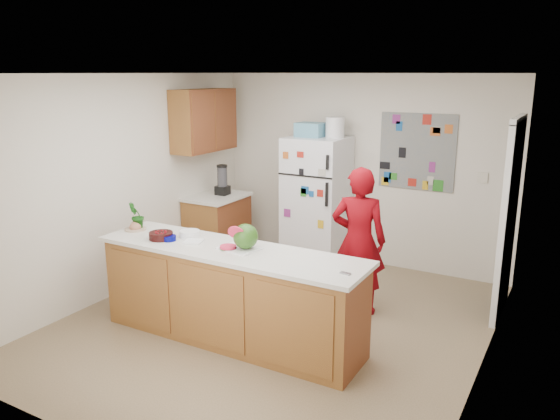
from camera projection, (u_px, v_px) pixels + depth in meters
The scene contains 26 objects.
floor at pixel (275, 324), 5.63m from camera, with size 4.00×4.50×0.02m, color brown.
wall_back at pixel (360, 170), 7.22m from camera, with size 4.00×0.02×2.50m, color beige.
wall_left at pixel (124, 185), 6.28m from camera, with size 0.02×4.50×2.50m, color beige.
wall_right at pixel (492, 235), 4.36m from camera, with size 0.02×4.50×2.50m, color beige.
ceiling at pixel (274, 72), 5.01m from camera, with size 4.00×4.50×0.02m, color white.
doorway at pixel (510, 220), 5.65m from camera, with size 0.03×0.85×2.04m, color black.
peninsula_base at pixel (231, 296), 5.19m from camera, with size 2.60×0.62×0.88m, color brown.
peninsula_top at pixel (229, 250), 5.08m from camera, with size 2.68×0.70×0.04m, color silver.
side_counter_base at pixel (217, 229), 7.46m from camera, with size 0.60×0.80×0.86m, color brown.
side_counter_top at pixel (217, 197), 7.35m from camera, with size 0.64×0.84×0.04m, color silver.
upper_cabinets at pixel (204, 120), 7.12m from camera, with size 0.35×1.00×0.80m, color brown.
refrigerator at pixel (316, 201), 7.21m from camera, with size 0.75×0.70×1.70m, color silver.
fridge_top_bin at pixel (311, 130), 7.03m from camera, with size 0.35×0.28×0.18m, color #5999B2.
photo_collage at pixel (417, 152), 6.77m from camera, with size 0.95×0.01×0.95m, color slate.
person at pixel (359, 241), 5.73m from camera, with size 0.58×0.38×1.58m, color maroon.
blender_appliance at pixel (222, 181), 7.34m from camera, with size 0.13×0.13×0.38m, color black.
cutting_board at pixel (239, 249), 5.04m from camera, with size 0.36×0.27×0.01m, color silver.
watermelon at pixel (246, 236), 5.00m from camera, with size 0.23×0.23×0.23m, color #275117.
watermelon_slice at pixel (228, 247), 5.04m from camera, with size 0.15×0.15×0.02m, color red.
cherry_bowl at pixel (161, 236), 5.34m from camera, with size 0.23×0.23×0.07m, color black.
white_bowl at pixel (190, 234), 5.43m from camera, with size 0.20×0.20×0.06m, color white.
cobalt_bowl at pixel (169, 238), 5.30m from camera, with size 0.13×0.13×0.05m, color #01035A.
plate at pixel (135, 229), 5.66m from camera, with size 0.22×0.22×0.02m, color #C1AF91.
paper_towel at pixel (194, 241), 5.25m from camera, with size 0.17×0.15×0.02m, color white.
keys at pixel (345, 273), 4.42m from camera, with size 0.09×0.04×0.01m, color gray.
potted_plant at pixel (136, 216), 5.65m from camera, with size 0.16×0.13×0.29m, color #17400F.
Camera 1 is at (2.59, -4.47, 2.51)m, focal length 35.00 mm.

